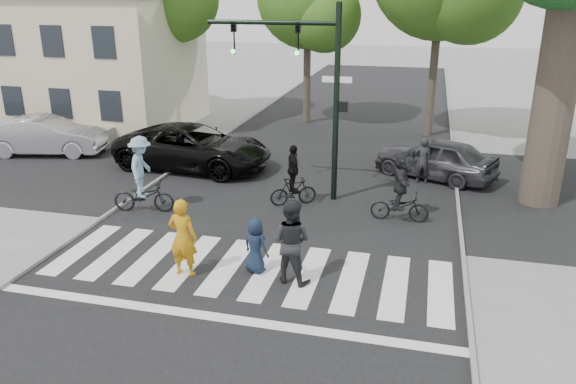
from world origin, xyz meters
name	(u,v)px	position (x,y,z in m)	size (l,w,h in m)	color
ground	(234,289)	(0.00, 0.00, 0.00)	(120.00, 120.00, 0.00)	gray
road_stem	(288,209)	(0.00, 5.00, 0.01)	(10.00, 70.00, 0.01)	black
road_cross	(309,179)	(0.00, 8.00, 0.01)	(70.00, 10.00, 0.01)	black
curb_left	(138,194)	(-5.05, 5.00, 0.05)	(0.10, 70.00, 0.10)	gray
curb_right	(460,223)	(5.05, 5.00, 0.05)	(0.10, 70.00, 0.10)	gray
crosswalk	(243,275)	(0.00, 0.66, 0.01)	(10.00, 3.85, 0.01)	silver
traffic_signal	(309,75)	(0.35, 6.20, 3.90)	(4.45, 0.29, 6.00)	black
bg_tree_2	(312,2)	(-1.76, 16.62, 5.78)	(5.04, 4.80, 8.40)	brown
house	(100,46)	(-11.49, 13.98, 3.80)	(8.40, 8.10, 8.82)	beige
pedestrian_woman	(183,238)	(-1.33, 0.36, 0.95)	(0.69, 0.45, 1.90)	#C28211
pedestrian_child	(256,246)	(0.24, 0.91, 0.67)	(0.65, 0.43, 1.34)	#132032
pedestrian_adult	(291,241)	(1.15, 0.68, 1.00)	(0.97, 0.75, 1.99)	black
cyclist_left	(142,180)	(-4.16, 3.78, 1.01)	(1.92, 1.29, 2.32)	black
cyclist_mid	(293,181)	(0.06, 5.41, 0.79)	(1.49, 1.06, 1.92)	black
cyclist_right	(401,190)	(3.33, 4.92, 0.94)	(1.67, 1.55, 2.10)	black
car_suv	(193,147)	(-4.44, 8.24, 0.81)	(2.69, 5.83, 1.62)	black
car_silver	(46,136)	(-10.97, 8.55, 0.77)	(1.63, 4.67, 1.54)	#AAA9AF
car_grey	(435,158)	(4.30, 9.24, 0.73)	(1.71, 4.26, 1.45)	#333339
bystander_dark	(423,160)	(3.87, 8.55, 0.81)	(0.59, 0.39, 1.61)	black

